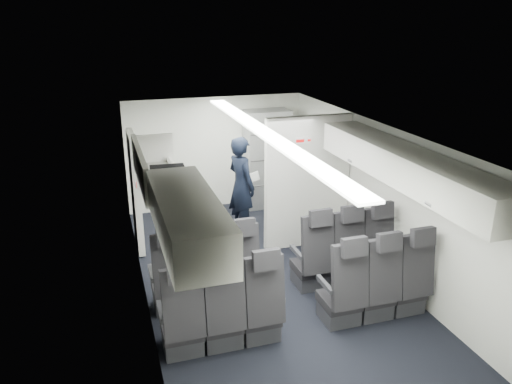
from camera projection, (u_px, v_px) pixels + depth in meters
cabin_shell at (265, 203)px, 6.89m from camera, size 3.41×6.01×2.16m
seat_row_front at (277, 267)px, 6.65m from camera, size 3.33×0.56×1.24m
seat_row_mid at (303, 302)px, 5.84m from camera, size 3.33×0.56×1.24m
overhead_bin_left_rear at (187, 218)px, 4.45m from camera, size 0.53×1.80×0.40m
overhead_bin_left_front_open at (159, 175)px, 6.06m from camera, size 0.64×1.70×0.72m
overhead_bin_right_rear at (451, 187)px, 5.25m from camera, size 0.53×1.80×0.40m
overhead_bin_right_front at (368, 148)px, 6.82m from camera, size 0.53×1.70×0.40m
bulkhead_partition at (307, 182)px, 7.91m from camera, size 1.40×0.15×2.13m
galley_unit at (267, 159)px, 9.67m from camera, size 0.85×0.52×1.90m
boarding_door at (135, 191)px, 7.88m from camera, size 0.12×1.27×1.86m
flight_attendant at (241, 186)px, 8.46m from camera, size 0.59×0.72×1.70m
carry_on_bag at (168, 177)px, 5.81m from camera, size 0.41×0.30×0.24m
papers at (253, 177)px, 8.41m from camera, size 0.21×0.03×0.15m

